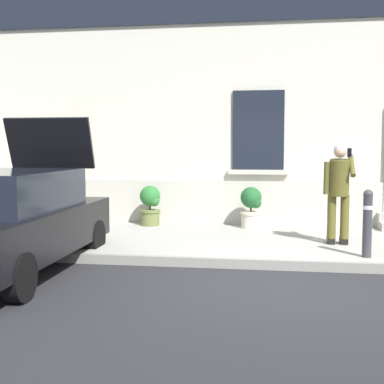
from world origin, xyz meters
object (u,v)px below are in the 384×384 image
at_px(hatchback_car_black, 10,219).
at_px(bollard_near_person, 367,221).
at_px(planter_olive, 150,204).
at_px(planter_charcoal, 54,203).
at_px(planter_cream, 251,206).
at_px(person_on_phone, 339,187).

bearing_deg(hatchback_car_black, bollard_near_person, 13.16).
relative_size(hatchback_car_black, planter_olive, 4.76).
bearing_deg(hatchback_car_black, planter_olive, 73.86).
relative_size(bollard_near_person, planter_charcoal, 1.22).
xyz_separation_m(hatchback_car_black, planter_cream, (3.32, 3.93, -0.19)).
height_order(hatchback_car_black, planter_charcoal, hatchback_car_black).
bearing_deg(planter_cream, hatchback_car_black, -130.18).
bearing_deg(planter_olive, bollard_near_person, -34.15).
xyz_separation_m(hatchback_car_black, person_on_phone, (4.89, 2.26, 0.35)).
bearing_deg(bollard_near_person, hatchback_car_black, -166.84).
height_order(planter_charcoal, planter_cream, same).
height_order(hatchback_car_black, bollard_near_person, hatchback_car_black).
bearing_deg(bollard_near_person, person_on_phone, 106.78).
xyz_separation_m(planter_charcoal, planter_olive, (2.17, 0.05, 0.00)).
relative_size(person_on_phone, planter_charcoal, 2.04).
bearing_deg(planter_olive, planter_cream, -0.99).
xyz_separation_m(person_on_phone, planter_cream, (-1.57, 1.67, -0.55)).
distance_m(bollard_near_person, planter_cream, 3.30).
xyz_separation_m(hatchback_car_black, planter_olive, (1.15, 3.97, -0.19)).
relative_size(person_on_phone, planter_cream, 2.04).
relative_size(bollard_near_person, planter_olive, 1.22).
relative_size(bollard_near_person, planter_cream, 1.22).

